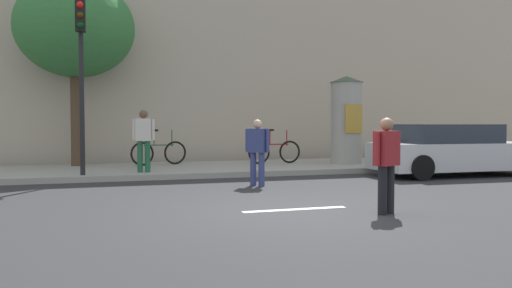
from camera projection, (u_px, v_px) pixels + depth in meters
ground_plane at (295, 210)px, 8.35m from camera, size 80.00×80.00×0.00m
sidewalk_curb at (208, 169)px, 15.03m from camera, size 36.00×4.00×0.15m
lane_markings at (295, 209)px, 8.35m from camera, size 25.80×0.16×0.01m
building_backdrop at (181, 55)px, 19.64m from camera, size 36.00×5.00×8.16m
traffic_light at (81, 58)px, 12.20m from camera, size 0.24×0.45×4.22m
poster_column at (346, 119)px, 15.99m from camera, size 1.07×1.07×2.76m
street_tree at (75, 28)px, 15.00m from camera, size 3.46×3.46×5.58m
pedestrian_in_dark_shirt at (386, 159)px, 7.91m from camera, size 0.53×0.37×1.51m
pedestrian_with_bag at (257, 147)px, 11.48m from camera, size 0.47×0.48×1.51m
pedestrian_tallest at (144, 136)px, 13.10m from camera, size 0.56×0.32×1.62m
bicycle_leaning at (159, 152)px, 15.40m from camera, size 1.73×0.48×1.09m
bicycle_upright at (275, 151)px, 15.97m from camera, size 1.77×0.16×1.09m
parked_car_blue at (452, 151)px, 13.75m from camera, size 4.49×1.93×1.40m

